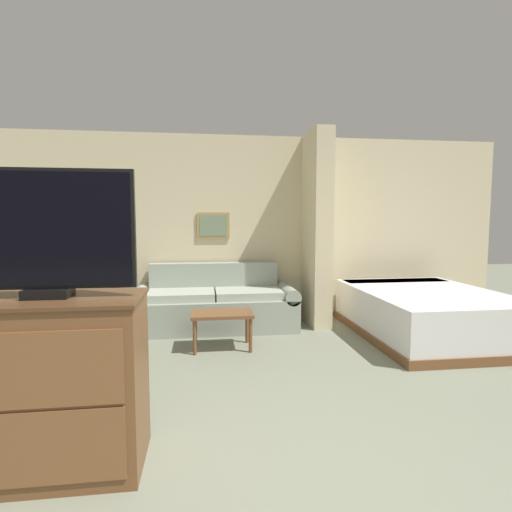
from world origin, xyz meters
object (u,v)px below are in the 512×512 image
object	(u,v)px
tv_dresser	(52,385)
couch	(215,305)
table_lamp	(116,269)
coffee_table	(222,317)
bed	(426,312)
tv	(45,233)

from	to	relation	value
tv_dresser	couch	bearing A→B (deg)	71.10
couch	table_lamp	xyz separation A→B (m)	(-1.23, -0.05, 0.50)
coffee_table	bed	bearing A→B (deg)	4.18
bed	tv	bearing A→B (deg)	-148.18
couch	bed	bearing A→B (deg)	-15.22
couch	bed	distance (m)	2.67
couch	bed	size ratio (longest dim) A/B	0.98
coffee_table	table_lamp	world-z (taller)	table_lamp
tv_dresser	bed	bearing A→B (deg)	31.83
coffee_table	table_lamp	xyz separation A→B (m)	(-1.28, 0.83, 0.45)
tv	bed	size ratio (longest dim) A/B	0.44
bed	couch	bearing A→B (deg)	164.78
couch	tv_dresser	size ratio (longest dim) A/B	2.10
tv	bed	bearing A→B (deg)	31.82
tv	couch	bearing A→B (deg)	71.10
table_lamp	bed	xyz separation A→B (m)	(3.81, -0.64, -0.52)
tv_dresser	tv	world-z (taller)	tv
tv_dresser	bed	size ratio (longest dim) A/B	0.47
coffee_table	table_lamp	distance (m)	1.59
bed	coffee_table	bearing A→B (deg)	-175.82
coffee_table	tv_dresser	size ratio (longest dim) A/B	0.67
couch	coffee_table	size ratio (longest dim) A/B	3.15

